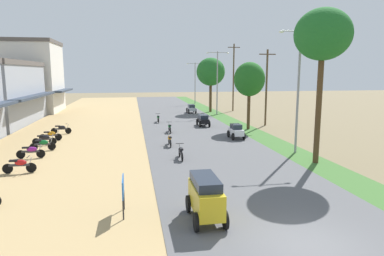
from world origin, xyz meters
The scene contains 26 objects.
ground_plane centered at (0.00, 0.00, 0.00)m, with size 180.00×180.00×0.00m, color #7A6B4C.
road_strip centered at (0.00, 0.00, 0.04)m, with size 9.00×140.00×0.08m, color #565659.
shophouse_far centered at (-19.98, 42.88, 5.05)m, with size 9.58×8.82×10.10m.
parked_motorbike_second centered at (-11.74, 10.45, 0.55)m, with size 1.80×0.54×0.94m.
parked_motorbike_third centered at (-12.08, 13.92, 0.55)m, with size 1.80×0.54×0.94m.
parked_motorbike_fourth centered at (-11.88, 16.20, 0.55)m, with size 1.80×0.54×0.94m.
parked_motorbike_fifth centered at (-12.23, 18.18, 0.55)m, with size 1.80×0.54×0.94m.
parked_motorbike_sixth centered at (-12.16, 19.96, 0.55)m, with size 1.80×0.54×0.94m.
parked_motorbike_seventh centered at (-11.94, 23.16, 0.55)m, with size 1.80×0.54×0.94m.
street_signboard centered at (-5.89, 3.67, 1.11)m, with size 0.06×1.30×1.50m.
median_tree_nearest centered at (5.77, 9.71, 7.76)m, with size 3.36×3.36×9.34m.
median_tree_second centered at (5.87, 22.76, 4.96)m, with size 3.02×3.02×6.59m.
median_tree_third centered at (5.59, 38.38, 5.72)m, with size 4.02×4.02×7.66m.
streetlamp_near centered at (5.80, 12.51, 4.89)m, with size 3.16×0.20×8.45m.
streetlamp_mid centered at (5.80, 35.37, 4.84)m, with size 3.16×0.20×8.35m.
streetlamp_far centered at (5.80, 51.81, 4.32)m, with size 3.16×0.20×7.34m.
utility_pole_near centered at (8.62, 25.15, 4.20)m, with size 1.80×0.20×8.02m.
utility_pole_far centered at (9.25, 39.41, 5.06)m, with size 1.80×0.20×9.74m.
car_van_yellow centered at (-2.81, 2.58, 1.02)m, with size 1.19×2.41×1.67m.
car_hatchback_white centered at (3.18, 18.11, 0.75)m, with size 1.04×2.00×1.23m.
car_sedan_black centered at (1.83, 25.36, 0.74)m, with size 1.10×2.26×1.19m.
car_sedan_silver centered at (2.60, 37.21, 0.74)m, with size 1.10×2.26×1.19m.
motorbike_ahead_second centered at (-2.43, 12.00, 0.57)m, with size 0.54×1.80×0.94m.
motorbike_ahead_third centered at (-2.70, 16.18, 0.57)m, with size 0.54×1.80×0.94m.
motorbike_ahead_fourth centered at (-2.06, 22.09, 0.57)m, with size 0.54×1.80×0.94m.
motorbike_ahead_fifth centered at (-2.62, 28.92, 0.57)m, with size 0.54×1.80×0.94m.
Camera 1 is at (-5.43, -9.49, 5.62)m, focal length 32.06 mm.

